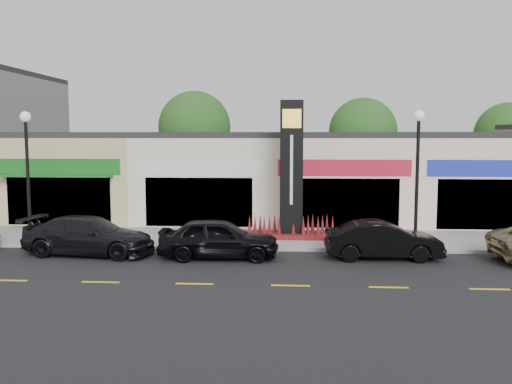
% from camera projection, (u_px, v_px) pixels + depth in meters
% --- Properties ---
extents(ground, '(120.00, 120.00, 0.00)m').
position_uv_depth(ground, '(209.00, 262.00, 19.91)').
color(ground, black).
rests_on(ground, ground).
extents(sidewalk, '(52.00, 4.30, 0.15)m').
position_uv_depth(sidewalk, '(224.00, 238.00, 24.21)').
color(sidewalk, gray).
rests_on(sidewalk, ground).
extents(curb, '(52.00, 0.20, 0.15)m').
position_uv_depth(curb, '(217.00, 248.00, 21.98)').
color(curb, gray).
rests_on(curb, ground).
extents(shop_beige, '(7.00, 10.85, 4.80)m').
position_uv_depth(shop_beige, '(94.00, 174.00, 31.60)').
color(shop_beige, tan).
rests_on(shop_beige, ground).
extents(shop_cream, '(7.00, 10.01, 4.80)m').
position_uv_depth(shop_cream, '(213.00, 175.00, 31.14)').
color(shop_cream, beige).
rests_on(shop_cream, ground).
extents(shop_pink_w, '(7.00, 10.01, 4.80)m').
position_uv_depth(shop_pink_w, '(336.00, 175.00, 30.68)').
color(shop_pink_w, beige).
rests_on(shop_pink_w, ground).
extents(shop_pink_e, '(7.00, 10.01, 4.80)m').
position_uv_depth(shop_pink_e, '(462.00, 176.00, 30.22)').
color(shop_pink_e, beige).
rests_on(shop_pink_e, ground).
extents(tree_rear_west, '(5.20, 5.20, 7.83)m').
position_uv_depth(tree_rear_west, '(195.00, 127.00, 38.98)').
color(tree_rear_west, '#382619').
rests_on(tree_rear_west, ground).
extents(tree_rear_mid, '(4.80, 4.80, 7.29)m').
position_uv_depth(tree_rear_mid, '(363.00, 132.00, 38.22)').
color(tree_rear_mid, '#382619').
rests_on(tree_rear_mid, ground).
extents(tree_rear_east, '(4.60, 4.60, 6.94)m').
position_uv_depth(tree_rear_east, '(508.00, 136.00, 37.59)').
color(tree_rear_east, '#382619').
rests_on(tree_rear_east, ground).
extents(lamp_west_near, '(0.44, 0.44, 5.47)m').
position_uv_depth(lamp_west_near, '(27.00, 163.00, 22.56)').
color(lamp_west_near, black).
rests_on(lamp_west_near, sidewalk).
extents(lamp_east_near, '(0.44, 0.44, 5.47)m').
position_uv_depth(lamp_east_near, '(417.00, 165.00, 21.50)').
color(lamp_east_near, black).
rests_on(lamp_east_near, sidewalk).
extents(pylon_sign, '(4.20, 1.30, 6.00)m').
position_uv_depth(pylon_sign, '(291.00, 190.00, 23.64)').
color(pylon_sign, '#500D1C').
rests_on(pylon_sign, sidewalk).
extents(car_dark_sedan, '(2.64, 5.34, 1.49)m').
position_uv_depth(car_dark_sedan, '(89.00, 236.00, 21.07)').
color(car_dark_sedan, black).
rests_on(car_dark_sedan, ground).
extents(car_black_sedan, '(1.97, 4.58, 1.54)m').
position_uv_depth(car_black_sedan, '(219.00, 238.00, 20.42)').
color(car_black_sedan, black).
rests_on(car_black_sedan, ground).
extents(car_black_conv, '(1.61, 4.35, 1.42)m').
position_uv_depth(car_black_conv, '(383.00, 240.00, 20.33)').
color(car_black_conv, black).
rests_on(car_black_conv, ground).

